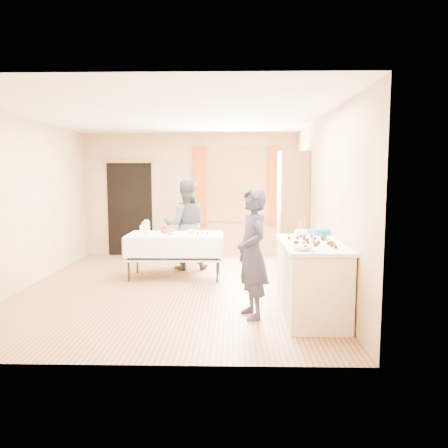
{
  "coord_description": "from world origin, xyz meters",
  "views": [
    {
      "loc": [
        0.94,
        -6.55,
        1.74
      ],
      "look_at": [
        0.78,
        0.0,
        0.99
      ],
      "focal_mm": 35.0,
      "sensor_mm": 36.0,
      "label": 1
    }
  ],
  "objects_px": {
    "party_table": "(175,251)",
    "girl": "(252,253)",
    "counter": "(311,279)",
    "woman": "(186,225)",
    "chair": "(190,251)",
    "cabinet": "(293,212)"
  },
  "relations": [
    {
      "from": "party_table",
      "to": "girl",
      "type": "relative_size",
      "value": 1.02
    },
    {
      "from": "counter",
      "to": "woman",
      "type": "bearing_deg",
      "value": 124.97
    },
    {
      "from": "counter",
      "to": "woman",
      "type": "relative_size",
      "value": 0.94
    },
    {
      "from": "counter",
      "to": "woman",
      "type": "distance_m",
      "value": 3.22
    },
    {
      "from": "girl",
      "to": "chair",
      "type": "bearing_deg",
      "value": -178.46
    },
    {
      "from": "chair",
      "to": "woman",
      "type": "distance_m",
      "value": 0.59
    },
    {
      "from": "girl",
      "to": "woman",
      "type": "bearing_deg",
      "value": -175.86
    },
    {
      "from": "chair",
      "to": "woman",
      "type": "xyz_separation_m",
      "value": [
        -0.05,
        -0.26,
        0.52
      ]
    },
    {
      "from": "party_table",
      "to": "girl",
      "type": "distance_m",
      "value": 2.39
    },
    {
      "from": "cabinet",
      "to": "girl",
      "type": "height_order",
      "value": "cabinet"
    },
    {
      "from": "cabinet",
      "to": "woman",
      "type": "bearing_deg",
      "value": 177.7
    },
    {
      "from": "cabinet",
      "to": "party_table",
      "type": "bearing_deg",
      "value": -163.62
    },
    {
      "from": "girl",
      "to": "party_table",
      "type": "bearing_deg",
      "value": -167.15
    },
    {
      "from": "cabinet",
      "to": "woman",
      "type": "height_order",
      "value": "cabinet"
    },
    {
      "from": "party_table",
      "to": "woman",
      "type": "distance_m",
      "value": 0.78
    },
    {
      "from": "counter",
      "to": "cabinet",
      "type": "bearing_deg",
      "value": 87.75
    },
    {
      "from": "party_table",
      "to": "chair",
      "type": "xyz_separation_m",
      "value": [
        0.16,
        0.94,
        -0.15
      ]
    },
    {
      "from": "cabinet",
      "to": "girl",
      "type": "bearing_deg",
      "value": -107.56
    },
    {
      "from": "counter",
      "to": "woman",
      "type": "xyz_separation_m",
      "value": [
        -1.83,
        2.62,
        0.37
      ]
    },
    {
      "from": "cabinet",
      "to": "woman",
      "type": "xyz_separation_m",
      "value": [
        -1.93,
        0.08,
        -0.25
      ]
    },
    {
      "from": "counter",
      "to": "chair",
      "type": "bearing_deg",
      "value": 121.78
    },
    {
      "from": "chair",
      "to": "girl",
      "type": "height_order",
      "value": "girl"
    }
  ]
}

